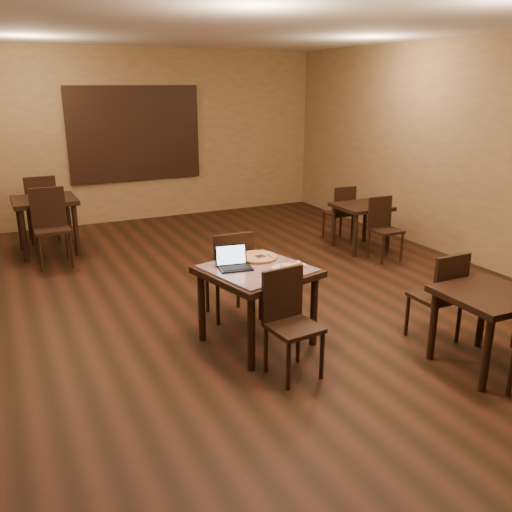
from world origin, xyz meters
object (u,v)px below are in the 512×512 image
other_table_b (45,208)px  other_table_b_chair_far (42,205)px  chair_main_near (289,316)px  chair_main_far (231,270)px  other_table_a (361,212)px  other_table_c_chair_far (442,293)px  other_table_c (488,305)px  other_table_b_chair_near (51,222)px  other_table_a_chair_far (341,210)px  laptop (233,262)px  other_table_a_chair_near (383,225)px  pizza_pan (257,258)px  tiled_table (257,278)px

other_table_b → other_table_b_chair_far: 0.62m
chair_main_near → other_table_b: 4.84m
chair_main_near → chair_main_far: 1.24m
other_table_a → other_table_c_chair_far: (-1.20, -2.88, -0.05)m
other_table_b_chair_far → other_table_c: size_ratio=1.39×
chair_main_near → other_table_c: chair_main_near is taller
chair_main_far → other_table_b_chair_near: (-1.47, 2.76, 0.05)m
other_table_a → other_table_a_chair_far: other_table_a_chair_far is taller
other_table_b → other_table_c_chair_far: size_ratio=0.96×
other_table_a_chair_far → other_table_b_chair_far: (-4.23, 1.99, 0.10)m
chair_main_near → chair_main_far: bearing=84.5°
chair_main_near → other_table_b_chair_near: bearing=104.7°
chair_main_near → other_table_c: size_ratio=1.21×
chair_main_near → laptop: laptop is taller
other_table_b → chair_main_near: bearing=-72.9°
laptop → other_table_b_chair_near: (-1.27, 3.28, -0.22)m
other_table_b_chair_far → other_table_c_chair_far: (3.03, -5.38, -0.08)m
chair_main_far → other_table_b_chair_near: size_ratio=0.91×
other_table_a → other_table_a_chair_near: (0.00, -0.51, -0.07)m
other_table_a → other_table_b: bearing=157.6°
chair_main_near → chair_main_far: chair_main_far is taller
other_table_a_chair_near → other_table_b_chair_near: 4.60m
other_table_b_chair_far → other_table_a_chair_near: bearing=144.1°
other_table_a_chair_near → other_table_a_chair_far: size_ratio=1.00×
laptop → other_table_c_chair_far: bearing=-16.8°
other_table_a → other_table_c_chair_far: other_table_c_chair_far is taller
chair_main_near → laptop: 0.80m
laptop → other_table_a_chair_far: size_ratio=0.37×
pizza_pan → other_table_c_chair_far: bearing=-35.0°
chair_main_far → other_table_c: bearing=133.0°
laptop → other_table_a_chair_near: (2.97, 1.50, -0.32)m
pizza_pan → other_table_a: bearing=35.3°
tiled_table → chair_main_near: chair_main_near is taller
laptop → other_table_c: size_ratio=0.43×
chair_main_near → other_table_a_chair_far: 4.26m
other_table_b → other_table_a_chair_near: bearing=-30.0°
laptop → other_table_a: 3.59m
pizza_pan → other_table_b_chair_near: (-1.59, 3.14, -0.17)m
chair_main_far → other_table_a_chair_far: 3.42m
other_table_a → other_table_a_chair_far: 0.52m
chair_main_near → other_table_a: (2.77, 2.73, 0.05)m
other_table_a_chair_near → other_table_b_chair_near: other_table_b_chair_near is taller
other_table_a_chair_far → other_table_a_chair_near: bearing=91.8°
laptop → other_table_a: (2.96, 2.01, -0.25)m
tiled_table → chair_main_far: bearing=77.1°
other_table_b → other_table_b_chair_far: size_ratio=0.83×
chair_main_far → other_table_a_chair_near: (2.77, 0.98, -0.05)m
chair_main_far → laptop: bearing=73.0°
laptop → other_table_c_chair_far: 1.99m
other_table_c_chair_far → other_table_a_chair_far: bearing=-108.8°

